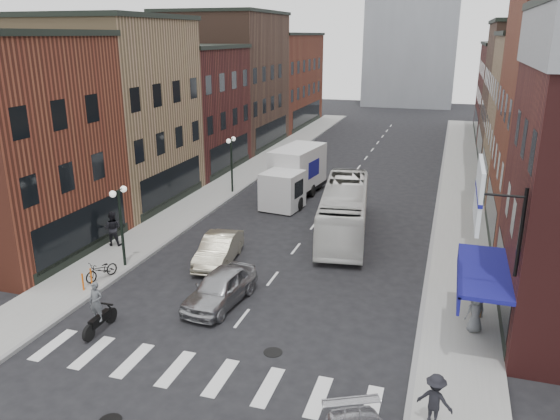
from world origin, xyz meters
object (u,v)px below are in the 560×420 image
object	(u,v)px
box_truck	(294,175)
ped_right_b	(480,295)
sedan_left_near	(220,288)
billboard_sign	(481,196)
ped_left_solo	(113,228)
ped_right_a	(435,400)
parked_bicycle	(102,270)
streetlamp_far	(231,154)
transit_bus	(344,210)
motorcycle_rider	(98,309)
streetlamp_near	(120,212)
bike_rack	(87,279)
sedan_left_far	(219,249)
ped_right_c	(475,313)

from	to	relation	value
box_truck	ped_right_b	xyz separation A→B (m)	(11.94, -14.31, -0.63)
box_truck	sedan_left_near	size ratio (longest dim) A/B	1.87
billboard_sign	ped_left_solo	distance (m)	19.61
billboard_sign	ped_right_a	bearing A→B (deg)	-102.34
billboard_sign	parked_bicycle	bearing A→B (deg)	173.76
streetlamp_far	ped_right_b	world-z (taller)	streetlamp_far
box_truck	ped_left_solo	xyz separation A→B (m)	(-6.72, -11.93, -0.61)
billboard_sign	transit_bus	bearing A→B (deg)	119.62
box_truck	ped_right_b	bearing A→B (deg)	-42.36
sedan_left_near	ped_right_a	bearing A→B (deg)	-24.21
streetlamp_far	box_truck	size ratio (longest dim) A/B	0.50
motorcycle_rider	ped_left_solo	size ratio (longest dim) A/B	1.12
parked_bicycle	ped_right_a	size ratio (longest dim) A/B	1.06
streetlamp_near	ped_right_a	xyz separation A→B (m)	(15.14, -7.37, -1.94)
bike_rack	ped_right_b	size ratio (longest dim) A/B	0.43
sedan_left_near	sedan_left_far	xyz separation A→B (m)	(-1.86, 4.07, -0.03)
motorcycle_rider	sedan_left_far	world-z (taller)	motorcycle_rider
bike_rack	box_truck	world-z (taller)	box_truck
streetlamp_near	ped_left_solo	bearing A→B (deg)	133.76
streetlamp_far	parked_bicycle	distance (m)	15.91
bike_rack	parked_bicycle	world-z (taller)	parked_bicycle
billboard_sign	sedan_left_far	size ratio (longest dim) A/B	0.84
parked_bicycle	sedan_left_near	bearing A→B (deg)	15.01
streetlamp_near	ped_right_a	bearing A→B (deg)	-25.96
streetlamp_near	sedan_left_far	distance (m)	5.14
box_truck	sedan_left_far	size ratio (longest dim) A/B	1.88
motorcycle_rider	ped_left_solo	xyz separation A→B (m)	(-4.60, 7.86, 0.11)
transit_bus	ped_right_b	size ratio (longest dim) A/B	5.58
ped_right_c	ped_right_b	bearing A→B (deg)	-127.25
ped_right_a	ped_right_b	distance (m)	7.32
bike_rack	sedan_left_far	xyz separation A→B (m)	(4.40, 4.70, 0.17)
streetlamp_far	box_truck	distance (m)	4.78
billboard_sign	motorcycle_rider	bearing A→B (deg)	-170.86
streetlamp_near	box_truck	size ratio (longest dim) A/B	0.50
ped_right_b	ped_right_a	bearing A→B (deg)	74.89
bike_rack	ped_left_solo	world-z (taller)	ped_left_solo
streetlamp_far	transit_bus	xyz separation A→B (m)	(9.40, -5.92, -1.46)
motorcycle_rider	ped_left_solo	bearing A→B (deg)	119.92
parked_bicycle	transit_bus	bearing A→B (deg)	63.97
ped_right_a	streetlamp_near	bearing A→B (deg)	-11.53
billboard_sign	ped_right_b	bearing A→B (deg)	80.17
motorcycle_rider	transit_bus	xyz separation A→B (m)	(6.89, 13.75, 0.46)
ped_left_solo	parked_bicycle	bearing A→B (deg)	102.16
sedan_left_near	ped_right_a	world-z (taller)	ped_right_a
billboard_sign	transit_bus	world-z (taller)	billboard_sign
box_truck	motorcycle_rider	size ratio (longest dim) A/B	3.88
ped_right_b	ped_right_c	distance (m)	1.27
motorcycle_rider	parked_bicycle	world-z (taller)	motorcycle_rider
transit_bus	ped_right_a	world-z (taller)	transit_bus
motorcycle_rider	parked_bicycle	size ratio (longest dim) A/B	1.23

